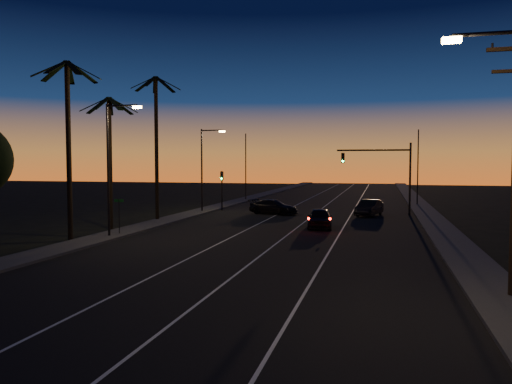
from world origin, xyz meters
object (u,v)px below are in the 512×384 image
(cross_car, at_px, (274,207))
(signal_mast, at_px, (385,166))
(right_car, at_px, (369,208))
(lead_car, at_px, (320,218))

(cross_car, bearing_deg, signal_mast, 11.52)
(right_car, bearing_deg, lead_car, -109.54)
(right_car, relative_size, cross_car, 0.92)
(cross_car, bearing_deg, right_car, 4.14)
(signal_mast, xyz_separation_m, lead_car, (-4.93, -11.44, -4.00))
(lead_car, xyz_separation_m, cross_car, (-5.66, 9.28, -0.05))
(lead_car, height_order, right_car, same)
(lead_car, relative_size, cross_car, 0.98)
(signal_mast, bearing_deg, lead_car, -113.30)
(lead_car, height_order, cross_car, lead_car)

